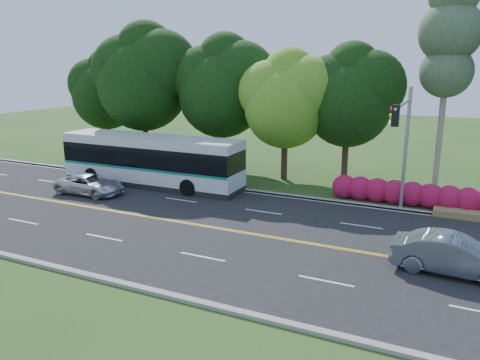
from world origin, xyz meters
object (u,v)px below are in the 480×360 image
at_px(sedan, 454,255).
at_px(traffic_signal, 403,134).
at_px(transit_bus, 151,161).
at_px(suv, 89,184).

bearing_deg(sedan, traffic_signal, 28.44).
height_order(traffic_signal, sedan, traffic_signal).
distance_m(transit_bus, suv, 4.39).
height_order(transit_bus, sedan, transit_bus).
relative_size(traffic_signal, transit_bus, 0.54).
xyz_separation_m(transit_bus, suv, (-2.29, -3.59, -1.05)).
bearing_deg(traffic_signal, suv, -170.25).
relative_size(transit_bus, sedan, 2.73).
bearing_deg(suv, sedan, -99.34).
xyz_separation_m(traffic_signal, transit_bus, (-16.28, 0.39, -2.96)).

